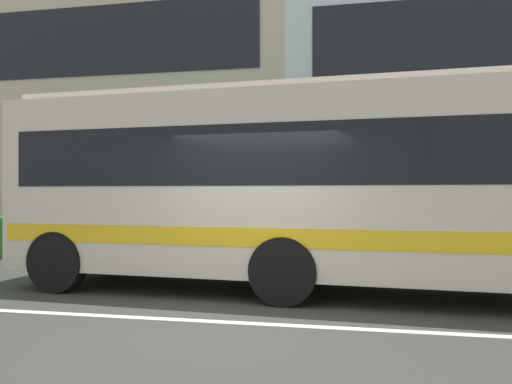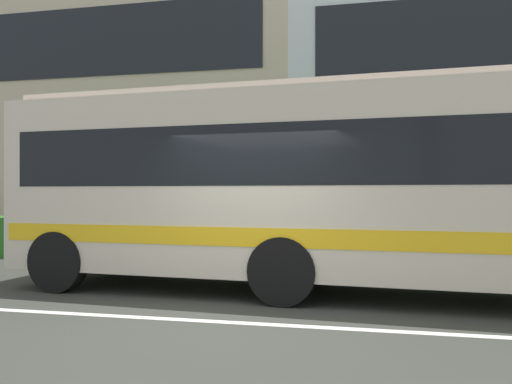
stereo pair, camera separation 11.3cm
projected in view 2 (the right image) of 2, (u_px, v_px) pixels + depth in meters
name	position (u px, v px, depth m)	size (l,w,h in m)	color
ground_plane	(230.00, 323.00, 6.83)	(160.00, 160.00, 0.00)	#363833
lane_centre_line	(230.00, 322.00, 6.83)	(60.00, 0.16, 0.01)	silver
hedge_row_far	(414.00, 244.00, 11.90)	(23.13, 1.10, 1.01)	#2D6D24
apartment_block_left	(78.00, 97.00, 22.74)	(19.27, 8.95, 11.30)	#C3B49A
transit_bus	(340.00, 181.00, 8.75)	(11.11, 3.26, 3.30)	beige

